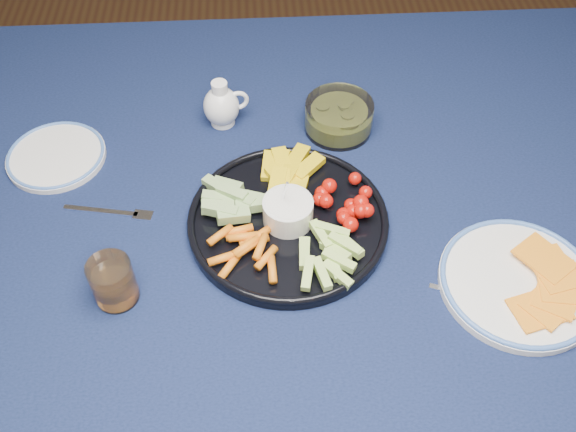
{
  "coord_description": "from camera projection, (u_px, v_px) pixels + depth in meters",
  "views": [
    {
      "loc": [
        0.05,
        -0.77,
        1.59
      ],
      "look_at": [
        0.09,
        -0.09,
        0.77
      ],
      "focal_mm": 40.0,
      "sensor_mm": 36.0,
      "label": 1
    }
  ],
  "objects": [
    {
      "name": "fork_left",
      "position": [
        116.0,
        213.0,
        1.1
      ],
      "size": [
        0.16,
        0.04,
        0.0
      ],
      "color": "white",
      "rests_on": "dining_table"
    },
    {
      "name": "cheese_plate",
      "position": [
        519.0,
        281.0,
        1.0
      ],
      "size": [
        0.25,
        0.25,
        0.03
      ],
      "color": "white",
      "rests_on": "dining_table"
    },
    {
      "name": "dining_table",
      "position": [
        235.0,
        220.0,
        1.21
      ],
      "size": [
        1.67,
        1.07,
        0.75
      ],
      "color": "#4F291A",
      "rests_on": "ground"
    },
    {
      "name": "crudite_platter",
      "position": [
        287.0,
        218.0,
        1.07
      ],
      "size": [
        0.34,
        0.34,
        0.11
      ],
      "color": "black",
      "rests_on": "dining_table"
    },
    {
      "name": "pickle_bowl",
      "position": [
        339.0,
        118.0,
        1.22
      ],
      "size": [
        0.13,
        0.13,
        0.06
      ],
      "color": "white",
      "rests_on": "dining_table"
    },
    {
      "name": "creamer_pitcher",
      "position": [
        222.0,
        106.0,
        1.22
      ],
      "size": [
        0.09,
        0.07,
        0.1
      ],
      "color": "white",
      "rests_on": "dining_table"
    },
    {
      "name": "side_plate_extra",
      "position": [
        56.0,
        156.0,
        1.18
      ],
      "size": [
        0.18,
        0.18,
        0.01
      ],
      "color": "white",
      "rests_on": "dining_table"
    },
    {
      "name": "juice_tumbler",
      "position": [
        114.0,
        284.0,
        0.97
      ],
      "size": [
        0.07,
        0.07,
        0.08
      ],
      "color": "white",
      "rests_on": "dining_table"
    },
    {
      "name": "fork_right",
      "position": [
        485.0,
        300.0,
        0.99
      ],
      "size": [
        0.14,
        0.07,
        0.0
      ],
      "color": "white",
      "rests_on": "dining_table"
    }
  ]
}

